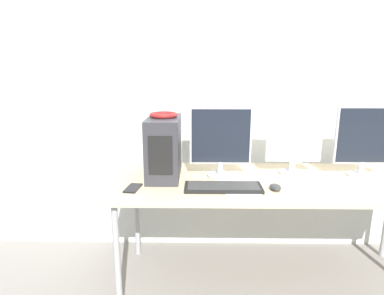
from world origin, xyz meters
TOP-DOWN VIEW (x-y plane):
  - wall_back at (0.00, 0.93)m, footprint 8.00×0.07m
  - desk at (0.00, 0.40)m, footprint 2.14×0.80m
  - pc_tower at (-0.74, 0.48)m, footprint 0.21×0.46m
  - headphones at (-0.74, 0.48)m, footprint 0.19×0.19m
  - monitor_main at (-0.35, 0.47)m, footprint 0.41×0.18m
  - monitor_right_near at (0.16, 0.53)m, footprint 0.38×0.18m
  - monitor_right_far at (0.61, 0.48)m, footprint 0.40×0.18m
  - keyboard at (-0.35, 0.23)m, footprint 0.47×0.18m
  - mouse at (-0.03, 0.22)m, footprint 0.07×0.10m
  - cell_phone at (-0.91, 0.22)m, footprint 0.10×0.16m
  - paper_sheet_left at (-0.25, 0.23)m, footprint 0.24×0.32m

SIDE VIEW (x-z plane):
  - desk at x=0.00m, z-range 0.33..1.09m
  - paper_sheet_left at x=-0.25m, z-range 0.76..0.76m
  - cell_phone at x=-0.91m, z-range 0.76..0.77m
  - keyboard at x=-0.35m, z-range 0.76..0.78m
  - mouse at x=-0.03m, z-range 0.76..0.79m
  - pc_tower at x=-0.74m, z-range 0.76..1.16m
  - monitor_right_near at x=0.16m, z-range 0.77..1.21m
  - monitor_main at x=-0.35m, z-range 0.77..1.25m
  - monitor_right_far at x=0.61m, z-range 0.77..1.25m
  - headphones at x=-0.74m, z-range 1.16..1.19m
  - wall_back at x=0.00m, z-range 0.00..2.70m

